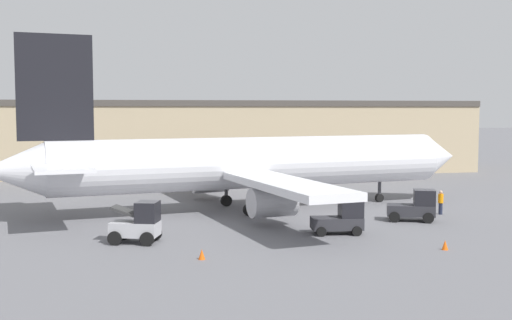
# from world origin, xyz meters

# --- Properties ---
(ground_plane) EXTENTS (400.00, 400.00, 0.00)m
(ground_plane) POSITION_xyz_m (0.00, 0.00, 0.00)
(ground_plane) COLOR slate
(terminal_building) EXTENTS (93.28, 14.43, 8.90)m
(terminal_building) POSITION_xyz_m (-13.78, 31.26, 4.46)
(terminal_building) COLOR tan
(terminal_building) RESTS_ON ground_plane
(airplane) EXTENTS (38.95, 32.07, 13.01)m
(airplane) POSITION_xyz_m (-1.00, -0.20, 3.70)
(airplane) COLOR white
(airplane) RESTS_ON ground_plane
(ground_crew_worker) EXTENTS (0.40, 0.40, 1.80)m
(ground_crew_worker) POSITION_xyz_m (13.17, -4.80, 0.96)
(ground_crew_worker) COLOR #1E2338
(ground_crew_worker) RESTS_ON ground_plane
(baggage_tug) EXTENTS (3.34, 2.11, 2.13)m
(baggage_tug) POSITION_xyz_m (3.48, -10.60, 0.96)
(baggage_tug) COLOR #2D2D33
(baggage_tug) RESTS_ON ground_plane
(belt_loader_truck) EXTENTS (3.20, 2.67, 2.46)m
(belt_loader_truck) POSITION_xyz_m (-9.13, -11.02, 1.15)
(belt_loader_truck) COLOR #B2B2B7
(belt_loader_truck) RESTS_ON ground_plane
(pushback_tug) EXTENTS (3.62, 2.79, 2.24)m
(pushback_tug) POSITION_xyz_m (10.05, -7.16, 1.03)
(pushback_tug) COLOR #2D2D33
(pushback_tug) RESTS_ON ground_plane
(safety_cone_near) EXTENTS (0.36, 0.36, 0.55)m
(safety_cone_near) POSITION_xyz_m (7.71, -16.15, 0.28)
(safety_cone_near) COLOR #EF590F
(safety_cone_near) RESTS_ON ground_plane
(safety_cone_far) EXTENTS (0.36, 0.36, 0.55)m
(safety_cone_far) POSITION_xyz_m (-5.92, -15.91, 0.28)
(safety_cone_far) COLOR #EF590F
(safety_cone_far) RESTS_ON ground_plane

